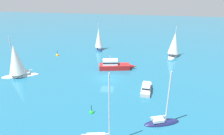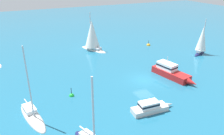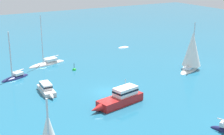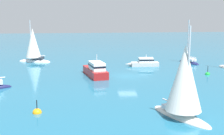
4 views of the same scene
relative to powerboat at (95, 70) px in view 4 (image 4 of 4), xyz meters
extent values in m
plane|color=#1E607F|center=(-4.45, 0.76, -0.83)|extent=(160.00, 160.00, 0.00)
cube|color=#B21E1E|center=(0.00, 0.02, -0.32)|extent=(3.33, 6.63, 1.02)
cone|color=#B21E1E|center=(0.81, -3.80, -0.32)|extent=(1.33, 1.76, 1.02)
cube|color=white|center=(-0.19, 0.90, 0.72)|extent=(2.24, 3.35, 1.06)
cube|color=black|center=(-0.19, 0.90, 0.77)|extent=(2.29, 3.39, 0.24)
cylinder|color=silver|center=(-0.19, 0.90, 1.78)|extent=(0.08, 0.08, 1.06)
cube|color=silver|center=(-8.44, -6.69, -0.52)|extent=(4.48, 1.78, 0.63)
cone|color=silver|center=(-5.74, -6.85, -0.52)|extent=(1.14, 0.70, 0.63)
cube|color=white|center=(-8.60, -6.68, 0.17)|extent=(2.39, 1.35, 0.75)
cube|color=black|center=(-8.60, -6.68, 0.21)|extent=(2.43, 1.39, 0.24)
cylinder|color=silver|center=(-8.60, -6.68, 0.80)|extent=(0.08, 0.08, 0.51)
ellipsoid|color=silver|center=(-6.48, 17.65, -0.83)|extent=(4.48, 6.92, 0.78)
cube|color=silver|center=(-6.13, 16.91, -0.25)|extent=(1.98, 2.37, 0.37)
cylinder|color=silver|center=(-6.77, 18.27, 3.29)|extent=(0.17, 0.17, 7.47)
cylinder|color=silver|center=(-6.12, 16.88, 0.18)|extent=(1.42, 2.84, 0.14)
cone|color=white|center=(-6.60, 17.90, 2.66)|extent=(4.07, 4.07, 5.60)
ellipsoid|color=#191E4C|center=(-16.60, -8.85, -0.83)|extent=(3.04, 5.01, 0.88)
cube|color=white|center=(-16.81, -8.31, -0.19)|extent=(1.43, 1.70, 0.41)
cylinder|color=silver|center=(-16.43, -9.30, 3.07)|extent=(0.20, 0.20, 6.93)
cylinder|color=silver|center=(-16.82, -8.28, 0.26)|extent=(0.93, 2.08, 0.16)
ellipsoid|color=white|center=(10.01, -12.86, -0.83)|extent=(6.10, 3.45, 0.98)
cube|color=#2D333D|center=(9.34, -12.64, -0.15)|extent=(2.04, 1.70, 0.40)
cylinder|color=silver|center=(10.57, -13.04, 3.04)|extent=(0.17, 0.17, 6.77)
cylinder|color=silver|center=(9.31, -12.64, 0.30)|extent=(2.54, 0.93, 0.13)
cone|color=white|center=(10.18, -12.91, 2.50)|extent=(3.30, 3.30, 5.08)
sphere|color=orange|center=(5.96, 15.35, -0.83)|extent=(0.83, 0.83, 0.83)
cylinder|color=black|center=(5.96, 15.35, -0.03)|extent=(0.08, 0.08, 0.78)
sphere|color=green|center=(-15.92, 0.77, -0.83)|extent=(0.68, 0.68, 0.68)
cylinder|color=black|center=(-15.92, 0.77, -0.06)|extent=(0.08, 0.08, 0.86)
camera|label=1|loc=(-39.01, -6.07, 16.23)|focal=32.71mm
camera|label=2|loc=(-21.89, -25.06, 14.49)|focal=35.63mm
camera|label=3|loc=(33.82, -20.71, 16.37)|focal=54.61mm
camera|label=4|loc=(2.05, 42.72, 8.34)|focal=50.33mm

